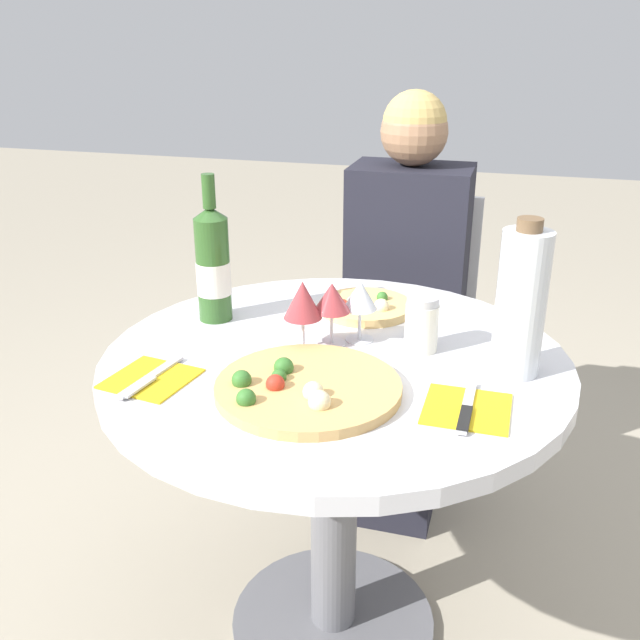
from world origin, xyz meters
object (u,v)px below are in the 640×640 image
at_px(pizza_large, 305,387).
at_px(chair_behind_diner, 407,338).
at_px(seated_diner, 400,325).
at_px(wine_bottle, 213,265).
at_px(dining_table, 335,423).
at_px(tall_carafe, 521,303).

bearing_deg(pizza_large, chair_behind_diner, 87.47).
xyz_separation_m(seated_diner, wine_bottle, (-0.35, -0.52, 0.32)).
bearing_deg(dining_table, pizza_large, -93.50).
distance_m(pizza_large, tall_carafe, 0.44).
bearing_deg(chair_behind_diner, seated_diner, 90.00).
distance_m(seated_diner, wine_bottle, 0.70).
distance_m(chair_behind_diner, wine_bottle, 0.86).
bearing_deg(chair_behind_diner, dining_table, 87.69).
bearing_deg(chair_behind_diner, pizza_large, 87.47).
distance_m(chair_behind_diner, pizza_large, 1.01).
relative_size(chair_behind_diner, seated_diner, 0.73).
height_order(dining_table, wine_bottle, wine_bottle).
bearing_deg(tall_carafe, dining_table, -176.56).
bearing_deg(seated_diner, pizza_large, 87.03).
bearing_deg(wine_bottle, chair_behind_diner, 62.46).
relative_size(dining_table, pizza_large, 2.78).
xyz_separation_m(dining_table, wine_bottle, (-0.32, 0.11, 0.29)).
bearing_deg(tall_carafe, wine_bottle, 172.08).
xyz_separation_m(chair_behind_diner, seated_diner, (-0.00, -0.14, 0.10)).
xyz_separation_m(chair_behind_diner, tall_carafe, (0.32, -0.76, 0.44)).
height_order(dining_table, chair_behind_diner, chair_behind_diner).
bearing_deg(dining_table, chair_behind_diner, 87.69).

